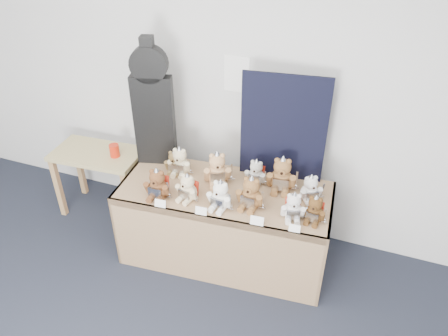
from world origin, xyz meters
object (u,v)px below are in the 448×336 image
at_px(display_table, 222,210).
at_px(teddy_back_right, 282,175).
at_px(guitar_case, 153,105).
at_px(teddy_front_end, 314,210).
at_px(teddy_back_end, 310,189).
at_px(teddy_front_centre, 220,196).
at_px(teddy_back_centre_left, 217,169).
at_px(teddy_front_right, 251,194).
at_px(side_table, 99,163).
at_px(teddy_front_left, 188,188).
at_px(red_cup, 114,151).
at_px(teddy_front_far_left, 158,185).
at_px(teddy_back_centre_right, 256,173).
at_px(teddy_front_far_right, 293,207).
at_px(teddy_back_far_left, 174,163).
at_px(teddy_back_left, 180,162).

bearing_deg(display_table, teddy_back_right, 26.26).
height_order(guitar_case, teddy_front_end, guitar_case).
bearing_deg(teddy_front_end, teddy_back_end, 113.11).
bearing_deg(display_table, teddy_front_centre, -80.22).
distance_m(teddy_back_centre_left, teddy_back_right, 0.51).
bearing_deg(teddy_front_right, teddy_back_end, 34.12).
relative_size(side_table, teddy_back_right, 2.59).
bearing_deg(teddy_front_right, teddy_front_left, -166.58).
bearing_deg(display_table, teddy_back_end, 11.02).
relative_size(red_cup, teddy_front_far_left, 0.42).
height_order(teddy_back_centre_right, teddy_back_right, teddy_back_right).
xyz_separation_m(teddy_front_far_right, teddy_back_far_left, (-1.06, 0.23, -0.01)).
bearing_deg(teddy_back_centre_left, teddy_front_right, -54.83).
bearing_deg(teddy_back_end, teddy_back_centre_left, 149.18).
distance_m(teddy_front_far_right, teddy_back_right, 0.36).
relative_size(teddy_front_centre, teddy_back_centre_right, 1.11).
height_order(teddy_front_far_right, teddy_front_end, teddy_front_far_right).
bearing_deg(teddy_back_centre_right, teddy_back_end, -7.74).
xyz_separation_m(teddy_front_far_left, teddy_back_centre_left, (0.35, 0.34, 0.01)).
bearing_deg(teddy_front_right, red_cup, 171.74).
distance_m(red_cup, teddy_front_centre, 1.22).
height_order(teddy_front_centre, teddy_back_far_left, teddy_front_centre).
bearing_deg(display_table, guitar_case, 154.24).
bearing_deg(teddy_back_far_left, red_cup, 164.82).
bearing_deg(teddy_front_far_left, teddy_back_end, 14.30).
distance_m(teddy_back_end, teddy_back_far_left, 1.13).
relative_size(teddy_front_centre, teddy_front_far_right, 1.09).
bearing_deg(teddy_back_end, teddy_front_end, -104.68).
relative_size(teddy_back_left, teddy_back_end, 1.09).
bearing_deg(red_cup, teddy_back_centre_left, -4.90).
relative_size(teddy_back_right, teddy_back_end, 1.31).
xyz_separation_m(teddy_back_left, teddy_back_centre_left, (0.34, -0.01, 0.02)).
xyz_separation_m(teddy_front_right, teddy_back_right, (0.16, 0.29, 0.01)).
height_order(teddy_front_far_left, teddy_front_right, teddy_front_right).
height_order(teddy_back_centre_left, teddy_back_end, teddy_back_centre_left).
bearing_deg(teddy_front_far_right, teddy_back_end, 59.85).
height_order(red_cup, teddy_front_far_left, teddy_front_far_left).
height_order(guitar_case, teddy_back_end, guitar_case).
height_order(guitar_case, teddy_front_left, guitar_case).
relative_size(display_table, teddy_front_right, 5.98).
height_order(display_table, guitar_case, guitar_case).
relative_size(teddy_front_end, teddy_back_centre_right, 0.99).
xyz_separation_m(teddy_front_left, teddy_front_end, (0.95, 0.09, -0.00)).
relative_size(red_cup, teddy_back_left, 0.44).
relative_size(teddy_back_left, teddy_back_right, 0.83).
distance_m(red_cup, teddy_front_far_right, 1.72).
bearing_deg(teddy_front_right, teddy_back_right, 65.32).
height_order(teddy_front_left, teddy_back_left, teddy_back_left).
height_order(red_cup, teddy_front_right, teddy_front_right).
relative_size(red_cup, teddy_front_left, 0.47).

